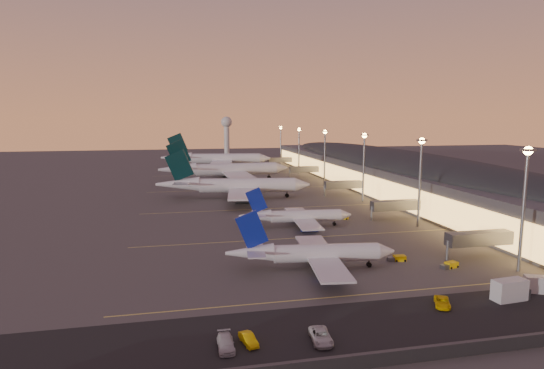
{
  "coord_description": "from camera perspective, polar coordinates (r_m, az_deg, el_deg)",
  "views": [
    {
      "loc": [
        -33.16,
        -117.74,
        31.56
      ],
      "look_at": [
        2.0,
        45.0,
        7.0
      ],
      "focal_mm": 30.0,
      "sensor_mm": 36.0,
      "label": 1
    }
  ],
  "objects": [
    {
      "name": "ground",
      "position": [
        126.33,
        3.45,
        -6.09
      ],
      "size": [
        700.0,
        700.0,
        0.0
      ],
      "primitive_type": "plane",
      "color": "#45423F"
    },
    {
      "name": "airliner_narrow_south",
      "position": [
        96.66,
        4.98,
        -8.63
      ],
      "size": [
        36.02,
        32.39,
        12.86
      ],
      "rotation": [
        0.0,
        0.0,
        -0.12
      ],
      "color": "silver",
      "rests_on": "ground"
    },
    {
      "name": "airliner_narrow_north",
      "position": [
        132.67,
        3.04,
        -4.02
      ],
      "size": [
        33.35,
        29.88,
        11.91
      ],
      "rotation": [
        0.0,
        0.0,
        -0.08
      ],
      "color": "silver",
      "rests_on": "ground"
    },
    {
      "name": "airliner_wide_near",
      "position": [
        179.62,
        -4.78,
        -0.14
      ],
      "size": [
        60.65,
        55.76,
        19.42
      ],
      "rotation": [
        0.0,
        0.0,
        -0.14
      ],
      "color": "silver",
      "rests_on": "ground"
    },
    {
      "name": "airliner_wide_mid",
      "position": [
        231.13,
        -5.87,
        1.86
      ],
      "size": [
        66.01,
        60.08,
        21.14
      ],
      "rotation": [
        0.0,
        0.0,
        0.04
      ],
      "color": "silver",
      "rests_on": "ground"
    },
    {
      "name": "airliner_wide_far",
      "position": [
        290.33,
        -7.0,
        3.22
      ],
      "size": [
        69.07,
        63.6,
        22.13
      ],
      "rotation": [
        0.0,
        0.0,
        -0.15
      ],
      "color": "silver",
      "rests_on": "ground"
    },
    {
      "name": "terminal_building",
      "position": [
        213.83,
        14.27,
        2.02
      ],
      "size": [
        56.35,
        255.0,
        17.46
      ],
      "color": "#46464B",
      "rests_on": "ground"
    },
    {
      "name": "light_masts",
      "position": [
        195.89,
        8.54,
        4.2
      ],
      "size": [
        2.2,
        217.2,
        25.9
      ],
      "color": "slate",
      "rests_on": "ground"
    },
    {
      "name": "radar_tower",
      "position": [
        380.32,
        -5.71,
        6.89
      ],
      "size": [
        9.0,
        9.0,
        32.5
      ],
      "color": "silver",
      "rests_on": "ground"
    },
    {
      "name": "service_lane",
      "position": [
        76.86,
        15.22,
        -16.16
      ],
      "size": [
        260.0,
        16.0,
        0.01
      ],
      "color": "black",
      "rests_on": "ground"
    },
    {
      "name": "lane_markings",
      "position": [
        164.25,
        -0.31,
        -2.68
      ],
      "size": [
        90.0,
        180.36,
        0.0
      ],
      "color": "#D8C659",
      "rests_on": "ground"
    },
    {
      "name": "fence",
      "position": [
        67.14,
        20.22,
        -19.23
      ],
      "size": [
        124.0,
        0.12,
        2.0
      ],
      "color": "#2D2D30",
      "rests_on": "ground"
    },
    {
      "name": "baggage_tug_a",
      "position": [
        104.79,
        21.4,
        -9.42
      ],
      "size": [
        4.32,
        2.67,
        1.2
      ],
      "rotation": [
        0.0,
        0.0,
        0.28
      ],
      "color": "yellow",
      "rests_on": "ground"
    },
    {
      "name": "baggage_tug_b",
      "position": [
        106.02,
        15.45,
        -8.93
      ],
      "size": [
        4.17,
        2.09,
        1.2
      ],
      "rotation": [
        0.0,
        0.0,
        -0.11
      ],
      "color": "yellow",
      "rests_on": "ground"
    },
    {
      "name": "baggage_tug_c",
      "position": [
        144.76,
        8.85,
        -4.09
      ],
      "size": [
        4.15,
        3.42,
        1.18
      ],
      "rotation": [
        0.0,
        0.0,
        -0.56
      ],
      "color": "yellow",
      "rests_on": "ground"
    },
    {
      "name": "catering_truck_a",
      "position": [
        91.35,
        27.81,
        -11.67
      ],
      "size": [
        6.77,
        3.14,
        3.69
      ],
      "rotation": [
        0.0,
        0.0,
        0.09
      ],
      "color": "silver",
      "rests_on": "ground"
    },
    {
      "name": "catering_truck_b",
      "position": [
        97.67,
        30.67,
        -10.8
      ],
      "size": [
        5.76,
        4.05,
        3.03
      ],
      "rotation": [
        0.0,
        0.0,
        -0.42
      ],
      "color": "silver",
      "rests_on": "ground"
    },
    {
      "name": "service_van_a",
      "position": [
        66.53,
        -5.83,
        -19.19
      ],
      "size": [
        2.3,
        5.55,
        1.6
      ],
      "primitive_type": "imported",
      "rotation": [
        0.0,
        0.0,
        -0.01
      ],
      "color": "silver",
      "rests_on": "ground"
    },
    {
      "name": "service_van_b",
      "position": [
        67.47,
        -2.97,
        -18.81
      ],
      "size": [
        2.47,
        4.64,
        1.45
      ],
      "primitive_type": "imported",
      "rotation": [
        0.0,
        0.0,
        0.22
      ],
      "color": "yellow",
      "rests_on": "ground"
    },
    {
      "name": "service_van_c",
      "position": [
        68.33,
        6.16,
        -18.4
      ],
      "size": [
        3.29,
        6.12,
        1.63
      ],
      "primitive_type": "imported",
      "rotation": [
        0.0,
        0.0,
        -0.1
      ],
      "color": "silver",
      "rests_on": "ground"
    },
    {
      "name": "service_van_d",
      "position": [
        84.24,
        20.58,
        -13.65
      ],
      "size": [
        4.43,
        5.67,
        1.43
      ],
      "primitive_type": "imported",
      "rotation": [
        0.0,
        0.0,
        -0.46
      ],
      "color": "yellow",
      "rests_on": "ground"
    }
  ]
}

